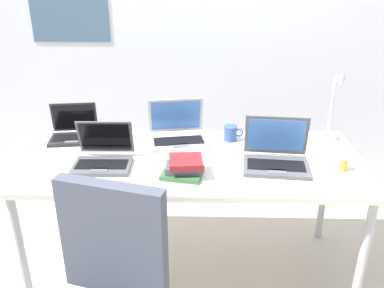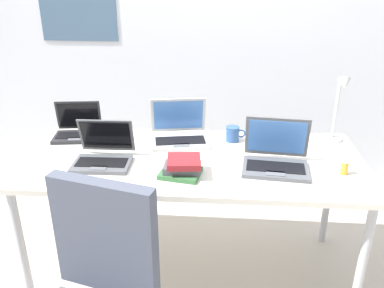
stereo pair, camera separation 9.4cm
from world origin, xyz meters
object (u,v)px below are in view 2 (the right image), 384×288
at_px(laptop_mid_desk, 180,133).
at_px(computer_mouse, 268,144).
at_px(laptop_near_lamp, 77,130).
at_px(cell_phone, 293,144).
at_px(pill_bottle, 345,166).
at_px(laptop_far_corner, 276,159).
at_px(desk_lamp, 338,109).
at_px(laptop_front_right, 103,155).
at_px(coffee_mug, 233,134).
at_px(book_stack, 182,167).

height_order(laptop_mid_desk, computer_mouse, laptop_mid_desk).
xyz_separation_m(laptop_mid_desk, laptop_near_lamp, (-0.61, 0.02, -0.01)).
distance_m(cell_phone, pill_bottle, 0.40).
bearing_deg(cell_phone, laptop_far_corner, -150.44).
bearing_deg(laptop_mid_desk, cell_phone, -0.30).
bearing_deg(pill_bottle, desk_lamp, 83.51).
bearing_deg(computer_mouse, laptop_front_right, 175.06).
bearing_deg(laptop_near_lamp, cell_phone, -1.21).
height_order(pill_bottle, coffee_mug, coffee_mug).
xyz_separation_m(laptop_near_lamp, book_stack, (0.67, -0.44, 0.00)).
height_order(laptop_near_lamp, cell_phone, laptop_near_lamp).
bearing_deg(computer_mouse, desk_lamp, -8.58).
relative_size(desk_lamp, coffee_mug, 3.54).
height_order(laptop_mid_desk, book_stack, laptop_mid_desk).
distance_m(cell_phone, book_stack, 0.72).
xyz_separation_m(desk_lamp, laptop_front_right, (-1.25, -0.37, -0.15)).
height_order(desk_lamp, laptop_far_corner, desk_lamp).
bearing_deg(pill_bottle, coffee_mug, 145.39).
distance_m(laptop_near_lamp, coffee_mug, 0.92).
bearing_deg(laptop_near_lamp, laptop_front_right, -53.24).
bearing_deg(cell_phone, laptop_front_right, 160.74).
bearing_deg(desk_lamp, laptop_far_corner, -136.50).
bearing_deg(coffee_mug, laptop_front_right, -153.36).
xyz_separation_m(laptop_far_corner, laptop_mid_desk, (-0.52, 0.30, -0.00)).
height_order(laptop_far_corner, laptop_front_right, laptop_far_corner).
xyz_separation_m(desk_lamp, laptop_far_corner, (-0.37, -0.35, -0.15)).
bearing_deg(laptop_front_right, pill_bottle, -1.59).
relative_size(cell_phone, book_stack, 0.63).
xyz_separation_m(pill_bottle, book_stack, (-0.79, -0.07, 0.00)).
distance_m(desk_lamp, book_stack, 0.97).
relative_size(computer_mouse, coffee_mug, 0.85).
height_order(computer_mouse, coffee_mug, coffee_mug).
distance_m(computer_mouse, cell_phone, 0.15).
distance_m(desk_lamp, coffee_mug, 0.60).
xyz_separation_m(computer_mouse, book_stack, (-0.45, -0.38, 0.02)).
bearing_deg(desk_lamp, laptop_mid_desk, -176.37).
relative_size(laptop_far_corner, cell_phone, 2.55).
height_order(laptop_far_corner, laptop_mid_desk, laptop_far_corner).
distance_m(laptop_near_lamp, cell_phone, 1.26).
height_order(laptop_far_corner, computer_mouse, laptop_far_corner).
height_order(laptop_front_right, book_stack, laptop_front_right).
xyz_separation_m(desk_lamp, cell_phone, (-0.24, -0.06, -0.19)).
height_order(desk_lamp, laptop_front_right, desk_lamp).
xyz_separation_m(computer_mouse, coffee_mug, (-0.20, 0.06, 0.03)).
height_order(computer_mouse, book_stack, book_stack).
xyz_separation_m(laptop_far_corner, laptop_front_right, (-0.88, -0.02, -0.00)).
bearing_deg(laptop_far_corner, computer_mouse, 92.42).
height_order(laptop_far_corner, cell_phone, laptop_far_corner).
bearing_deg(coffee_mug, laptop_near_lamp, -179.97).
height_order(computer_mouse, pill_bottle, pill_bottle).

